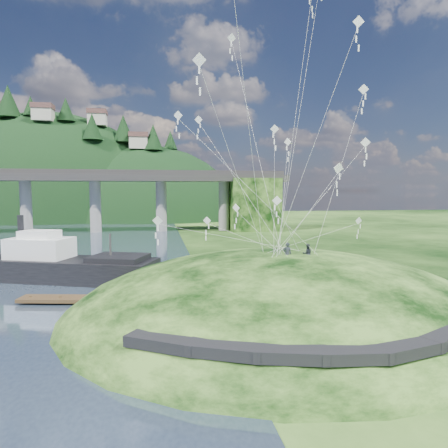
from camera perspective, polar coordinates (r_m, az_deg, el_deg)
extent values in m
plane|color=black|center=(30.33, -5.81, -14.36)|extent=(320.00, 320.00, 0.00)
ellipsoid|color=black|center=(34.08, 8.02, -14.87)|extent=(36.00, 32.00, 13.00)
cube|color=black|center=(22.07, -8.56, -16.25)|extent=(4.32, 3.62, 0.71)
cube|color=black|center=(20.76, 0.22, -17.40)|extent=(4.10, 2.97, 0.61)
cube|color=black|center=(20.55, 9.40, -17.73)|extent=(3.85, 2.37, 0.62)
cube|color=black|center=(21.29, 17.84, -17.21)|extent=(3.62, 1.83, 0.66)
cube|color=black|center=(22.90, 24.56, -15.79)|extent=(3.82, 2.27, 0.68)
cube|color=black|center=(25.29, 29.15, -13.77)|extent=(4.11, 2.97, 0.71)
cylinder|color=gray|center=(103.22, -26.44, 2.36)|extent=(2.60, 2.60, 13.00)
cylinder|color=gray|center=(99.77, -17.89, 2.56)|extent=(2.60, 2.60, 13.00)
cylinder|color=gray|center=(98.67, -8.95, 2.71)|extent=(2.60, 2.60, 13.00)
cylinder|color=gray|center=(99.99, -0.02, 2.80)|extent=(2.60, 2.60, 13.00)
cube|color=black|center=(101.47, 4.17, 2.82)|extent=(12.00, 11.00, 13.00)
ellipsoid|color=black|center=(160.08, -23.15, -1.33)|extent=(96.00, 68.00, 88.00)
ellipsoid|color=black|center=(147.99, -10.56, -3.06)|extent=(76.00, 56.00, 72.00)
cone|color=black|center=(153.94, -28.46, 15.17)|extent=(8.01, 8.01, 10.54)
cone|color=black|center=(151.10, -25.91, 14.95)|extent=(4.97, 4.97, 6.54)
cone|color=black|center=(146.22, -21.67, 14.97)|extent=(5.83, 5.83, 7.67)
cone|color=black|center=(138.82, -18.33, 13.08)|extent=(6.47, 6.47, 8.51)
cone|color=black|center=(144.64, -14.19, 13.09)|extent=(7.13, 7.13, 9.38)
cone|color=black|center=(138.81, -10.08, 12.12)|extent=(6.56, 6.56, 8.63)
cone|color=black|center=(144.40, -7.67, 11.78)|extent=(4.88, 4.88, 6.42)
cube|color=beige|center=(145.34, -24.43, 13.99)|extent=(6.00, 5.00, 4.00)
cube|color=brown|center=(145.82, -24.47, 15.03)|extent=(6.40, 5.40, 1.60)
cube|color=beige|center=(148.03, -17.64, 13.97)|extent=(6.00, 5.00, 4.00)
cube|color=brown|center=(148.49, -17.66, 15.00)|extent=(6.40, 5.40, 1.60)
cube|color=beige|center=(139.67, -12.11, 11.22)|extent=(6.00, 5.00, 4.00)
cube|color=brown|center=(140.00, -12.13, 12.31)|extent=(6.40, 5.40, 1.60)
cube|color=black|center=(47.94, -21.92, -6.05)|extent=(21.28, 12.28, 2.43)
cube|color=white|center=(49.15, -24.77, -3.34)|extent=(7.56, 6.10, 2.62)
cube|color=white|center=(48.97, -24.83, -1.49)|extent=(4.48, 3.91, 1.12)
cube|color=black|center=(44.53, -14.82, -4.71)|extent=(6.87, 6.31, 0.56)
cylinder|color=black|center=(50.25, -27.06, -0.14)|extent=(0.66, 0.66, 2.25)
cylinder|color=#2D2B2B|center=(44.76, -15.94, -3.11)|extent=(0.22, 0.22, 2.81)
cube|color=#3B2918|center=(37.74, -18.64, -10.11)|extent=(12.49, 4.16, 0.31)
cylinder|color=#3B2918|center=(39.87, -25.91, -9.87)|extent=(0.26, 0.26, 0.88)
cylinder|color=#3B2918|center=(38.76, -22.37, -10.17)|extent=(0.26, 0.26, 0.88)
cylinder|color=#3B2918|center=(37.80, -18.63, -10.43)|extent=(0.26, 0.26, 0.88)
cylinder|color=#3B2918|center=(37.00, -14.71, -10.67)|extent=(0.26, 0.26, 0.88)
cylinder|color=#3B2918|center=(36.38, -10.62, -10.86)|extent=(0.26, 0.26, 0.88)
imported|color=#252A32|center=(31.48, 9.03, -2.61)|extent=(0.74, 0.55, 1.86)
imported|color=#252A32|center=(32.24, 11.85, -2.79)|extent=(0.84, 0.70, 1.57)
cube|color=white|center=(32.06, 16.04, 7.66)|extent=(0.87, 0.28, 0.86)
cube|color=white|center=(32.03, 16.01, 6.55)|extent=(0.11, 0.07, 0.51)
cube|color=white|center=(32.02, 15.99, 5.43)|extent=(0.11, 0.07, 0.51)
cube|color=white|center=(32.01, 15.96, 4.32)|extent=(0.11, 0.07, 0.51)
cube|color=white|center=(31.33, -9.48, 0.47)|extent=(0.80, 0.28, 0.78)
cube|color=white|center=(31.38, -9.47, -0.57)|extent=(0.11, 0.04, 0.47)
cube|color=white|center=(31.44, -9.46, -1.60)|extent=(0.11, 0.04, 0.47)
cube|color=white|center=(31.51, -9.44, -2.63)|extent=(0.11, 0.04, 0.47)
cube|color=white|center=(38.99, 1.09, 25.03)|extent=(0.78, 0.27, 0.76)
cube|color=white|center=(38.81, 1.09, 24.27)|extent=(0.10, 0.06, 0.45)
cube|color=white|center=(38.62, 1.09, 23.49)|extent=(0.10, 0.06, 0.45)
cube|color=white|center=(38.45, 1.08, 22.71)|extent=(0.10, 0.06, 0.45)
cube|color=white|center=(30.00, -6.57, 15.16)|extent=(0.62, 0.32, 0.65)
cube|color=white|center=(29.92, -6.56, 14.26)|extent=(0.09, 0.03, 0.39)
cube|color=white|center=(29.84, -6.56, 13.36)|extent=(0.09, 0.03, 0.39)
cube|color=white|center=(29.77, -6.55, 12.46)|extent=(0.09, 0.03, 0.39)
cube|color=white|center=(37.33, -3.66, 14.65)|extent=(0.71, 0.23, 0.72)
cube|color=white|center=(37.24, -3.66, 13.88)|extent=(0.09, 0.03, 0.42)
cube|color=white|center=(37.16, -3.65, 13.10)|extent=(0.09, 0.03, 0.42)
cube|color=white|center=(37.09, -3.65, 12.31)|extent=(0.09, 0.03, 0.42)
cube|color=white|center=(30.01, 18.66, 25.71)|extent=(0.75, 0.18, 0.75)
cube|color=white|center=(29.83, 18.63, 24.76)|extent=(0.10, 0.02, 0.44)
cube|color=white|center=(29.65, 18.60, 23.80)|extent=(0.10, 0.02, 0.44)
cube|color=white|center=(29.48, 18.57, 22.82)|extent=(0.10, 0.02, 0.44)
cube|color=white|center=(28.63, 7.58, 3.33)|extent=(0.67, 0.23, 0.69)
cube|color=white|center=(28.65, 7.57, 2.35)|extent=(0.09, 0.03, 0.40)
cube|color=white|center=(28.67, 7.56, 1.37)|extent=(0.09, 0.03, 0.40)
cube|color=white|center=(28.70, 7.54, 0.40)|extent=(0.09, 0.03, 0.40)
cube|color=white|center=(37.45, 18.68, 0.44)|extent=(0.66, 0.20, 0.66)
cube|color=white|center=(37.49, 18.66, -0.28)|extent=(0.08, 0.06, 0.39)
cube|color=white|center=(37.53, 18.64, -1.01)|extent=(0.08, 0.06, 0.39)
cube|color=white|center=(37.58, 18.63, -1.73)|extent=(0.08, 0.06, 0.39)
cube|color=white|center=(33.85, 12.40, 28.70)|extent=(0.09, 0.06, 0.41)
cube|color=white|center=(33.65, 12.38, 27.92)|extent=(0.09, 0.06, 0.41)
cube|color=white|center=(33.45, 12.37, 27.13)|extent=(0.09, 0.06, 0.41)
cube|color=white|center=(38.89, 1.74, 2.32)|extent=(0.58, 0.69, 0.84)
cube|color=white|center=(38.92, 1.74, 1.43)|extent=(0.10, 0.08, 0.50)
cube|color=white|center=(38.96, 1.74, 0.53)|extent=(0.10, 0.08, 0.50)
cube|color=white|center=(39.01, 1.74, -0.36)|extent=(0.10, 0.08, 0.50)
cube|color=white|center=(33.26, -2.45, 0.50)|extent=(0.63, 0.36, 0.68)
cube|color=white|center=(33.30, -2.44, -0.34)|extent=(0.09, 0.04, 0.40)
cube|color=white|center=(33.34, -2.44, -1.18)|extent=(0.09, 0.04, 0.40)
cube|color=white|center=(33.40, -2.44, -2.01)|extent=(0.09, 0.04, 0.40)
cube|color=white|center=(36.89, 19.56, 10.93)|extent=(0.69, 0.55, 0.83)
cube|color=white|center=(36.83, 19.53, 10.00)|extent=(0.11, 0.06, 0.49)
cube|color=white|center=(36.77, 19.50, 9.08)|extent=(0.11, 0.06, 0.49)
cube|color=white|center=(36.73, 19.48, 8.15)|extent=(0.11, 0.06, 0.49)
cube|color=white|center=(35.05, 19.32, 17.71)|extent=(0.77, 0.31, 0.80)
cube|color=white|center=(34.92, 19.29, 16.80)|extent=(0.11, 0.04, 0.46)
cube|color=white|center=(34.81, 19.27, 15.89)|extent=(0.11, 0.04, 0.46)
cube|color=white|center=(34.70, 19.24, 14.97)|extent=(0.11, 0.04, 0.46)
cube|color=white|center=(37.54, 9.09, 11.51)|extent=(0.49, 0.61, 0.73)
cube|color=white|center=(37.48, 9.08, 10.71)|extent=(0.09, 0.07, 0.43)
cube|color=white|center=(37.43, 9.07, 9.90)|extent=(0.09, 0.07, 0.43)
cube|color=white|center=(37.38, 9.06, 9.10)|extent=(0.09, 0.07, 0.43)
cube|color=white|center=(41.02, 7.25, 13.32)|extent=(0.82, 0.38, 0.86)
cube|color=white|center=(40.93, 7.24, 12.47)|extent=(0.11, 0.04, 0.51)
cube|color=white|center=(40.85, 7.23, 11.61)|extent=(0.11, 0.04, 0.51)
cube|color=white|center=(40.78, 7.22, 10.74)|extent=(0.11, 0.04, 0.51)
cube|color=white|center=(25.88, -3.56, 22.34)|extent=(0.83, 0.32, 0.82)
cube|color=white|center=(25.71, -3.56, 21.06)|extent=(0.11, 0.03, 0.49)
cube|color=white|center=(25.54, -3.55, 19.77)|extent=(0.11, 0.03, 0.49)
cube|color=white|center=(25.39, -3.54, 18.45)|extent=(0.11, 0.03, 0.49)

